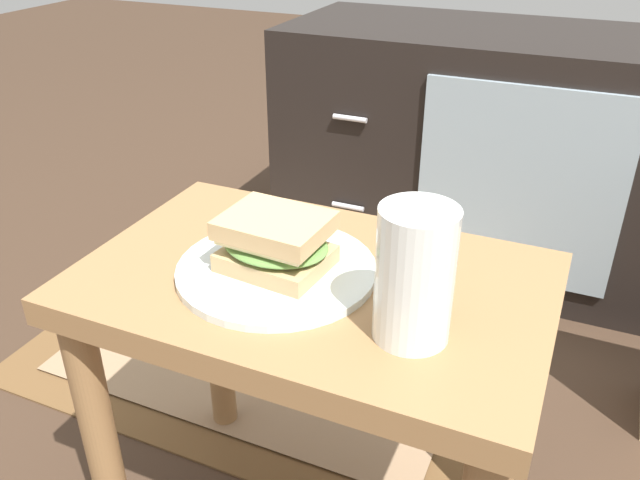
% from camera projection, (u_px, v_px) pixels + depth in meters
% --- Properties ---
extents(side_table, '(0.56, 0.36, 0.46)m').
position_uv_depth(side_table, '(313.00, 336.00, 0.82)').
color(side_table, olive).
rests_on(side_table, ground).
extents(tv_cabinet, '(0.96, 0.46, 0.58)m').
position_uv_depth(tv_cabinet, '(482.00, 150.00, 1.61)').
color(tv_cabinet, black).
rests_on(tv_cabinet, ground).
extents(area_rug, '(0.97, 0.78, 0.01)m').
position_uv_depth(area_rug, '(283.00, 331.00, 1.43)').
color(area_rug, brown).
rests_on(area_rug, ground).
extents(plate, '(0.24, 0.24, 0.01)m').
position_uv_depth(plate, '(277.00, 270.00, 0.78)').
color(plate, silver).
rests_on(plate, side_table).
extents(sandwich_front, '(0.14, 0.12, 0.07)m').
position_uv_depth(sandwich_front, '(276.00, 242.00, 0.76)').
color(sandwich_front, tan).
rests_on(sandwich_front, plate).
extents(beer_glass, '(0.08, 0.08, 0.14)m').
position_uv_depth(beer_glass, '(414.00, 279.00, 0.64)').
color(beer_glass, silver).
rests_on(beer_glass, side_table).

